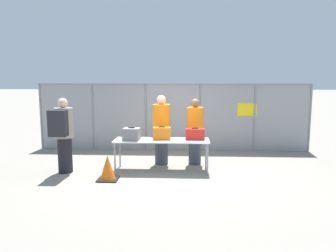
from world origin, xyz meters
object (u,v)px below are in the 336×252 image
Objects in this scene: suitcase_orange at (162,133)px; traffic_cone at (108,168)px; suitcase_grey at (132,134)px; security_worker_near at (161,129)px; security_worker_far at (195,131)px; traveler_hooded at (63,132)px; suitcase_red at (195,134)px; inspection_table at (162,142)px; utility_trailer at (224,131)px.

suitcase_orange is 1.63m from traffic_cone.
suitcase_grey is 0.99m from security_worker_near.
traveler_hooded is at bearing -1.53° from security_worker_far.
suitcase_red is 3.23m from traveler_hooded.
inspection_table is 4.32m from utility_trailer.
security_worker_near is at bearing 52.47° from traffic_cone.
suitcase_red is 0.27× the size of security_worker_far.
suitcase_grey is 0.11× the size of utility_trailer.
inspection_table is at bearing 19.28° from security_worker_far.
suitcase_orange is at bearing 17.30° from security_worker_far.
security_worker_near is at bearing -122.65° from utility_trailer.
traveler_hooded is at bearing -170.35° from suitcase_grey.
traffic_cone is at bearing -142.87° from suitcase_orange.
security_worker_far reaches higher than suitcase_red.
traveler_hooded reaches higher than utility_trailer.
traveler_hooded is 1.49m from traffic_cone.
utility_trailer is at bearing 72.73° from suitcase_red.
suitcase_grey is 0.95× the size of suitcase_orange.
suitcase_orange is at bearing 37.13° from traffic_cone.
security_worker_near is at bearing 15.53° from traveler_hooded.
security_worker_near reaches higher than suitcase_grey.
suitcase_orange is at bearing -117.88° from utility_trailer.
inspection_table is 0.86m from suitcase_red.
inspection_table is 5.26× the size of suitcase_orange.
suitcase_grey is 1.77m from security_worker_far.
suitcase_red is (0.83, 0.07, 0.19)m from inspection_table.
suitcase_orange is at bearing 9.66° from suitcase_grey.
utility_trailer is at bearing 62.40° from inspection_table.
suitcase_grey reaches higher than traffic_cone.
security_worker_near reaches higher than utility_trailer.
security_worker_far is at bearing 88.05° from suitcase_red.
inspection_table is 1.52m from traffic_cone.
utility_trailer is 5.64m from traffic_cone.
suitcase_red is (0.83, 0.02, -0.01)m from suitcase_orange.
traffic_cone is at bearing -29.65° from traveler_hooded.
inspection_table reaches higher than traffic_cone.
suitcase_orange is 0.78× the size of traffic_cone.
security_worker_far reaches higher than suitcase_grey.
traveler_hooded is (-3.20, -0.43, 0.09)m from suitcase_red.
suitcase_grey reaches higher than suitcase_red.
suitcase_orange is (0.75, 0.13, 0.00)m from suitcase_grey.
suitcase_grey is 0.89× the size of suitcase_red.
suitcase_grey is 0.74× the size of traffic_cone.
traveler_hooded is 3.39m from security_worker_far.
suitcase_red is at bearing 5.46° from suitcase_grey.
traveler_hooded is at bearing -136.30° from utility_trailer.
traveler_hooded is at bearing -171.47° from inspection_table.
traffic_cone is (-3.18, -4.66, -0.14)m from utility_trailer.
suitcase_red is at bearing 24.52° from traffic_cone.
security_worker_far reaches higher than suitcase_orange.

